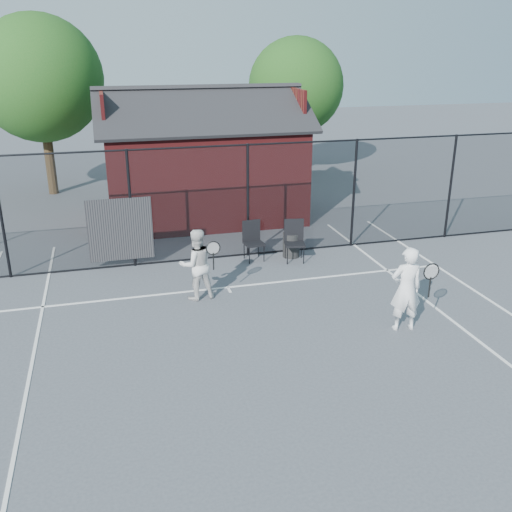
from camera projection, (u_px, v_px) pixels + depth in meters
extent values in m
plane|color=#474B51|center=(262.00, 350.00, 10.64)|extent=(80.00, 80.00, 0.00)
cube|color=white|center=(228.00, 287.00, 13.35)|extent=(11.00, 0.06, 0.01)
cube|color=white|center=(13.00, 459.00, 7.83)|extent=(0.06, 18.00, 0.01)
cube|color=white|center=(229.00, 290.00, 13.22)|extent=(0.06, 0.30, 0.01)
cylinder|color=black|center=(1.00, 218.00, 13.43)|extent=(0.07, 0.07, 3.00)
cylinder|color=black|center=(131.00, 209.00, 14.16)|extent=(0.07, 0.07, 3.00)
cylinder|color=black|center=(248.00, 201.00, 14.88)|extent=(0.07, 0.07, 3.00)
cylinder|color=black|center=(354.00, 194.00, 15.61)|extent=(0.07, 0.07, 3.00)
cylinder|color=black|center=(450.00, 187.00, 16.34)|extent=(0.07, 0.07, 3.00)
cylinder|color=black|center=(209.00, 147.00, 14.13)|extent=(22.00, 0.04, 0.04)
cylinder|color=black|center=(212.00, 257.00, 15.16)|extent=(22.00, 0.04, 0.04)
cube|color=black|center=(210.00, 204.00, 14.64)|extent=(22.00, 3.00, 0.01)
cube|color=black|center=(120.00, 230.00, 14.24)|extent=(1.60, 0.04, 1.60)
cube|color=maroon|center=(202.00, 171.00, 18.38)|extent=(6.00, 4.00, 3.00)
cube|color=black|center=(206.00, 110.00, 16.77)|extent=(6.50, 2.36, 1.32)
cube|color=black|center=(195.00, 104.00, 18.58)|extent=(6.50, 2.36, 1.32)
cube|color=maroon|center=(102.00, 109.00, 16.96)|extent=(0.10, 2.80, 1.06)
cube|color=maroon|center=(291.00, 104.00, 18.39)|extent=(0.10, 2.80, 1.06)
cylinder|color=#342514|center=(50.00, 161.00, 21.33)|extent=(0.36, 0.36, 2.52)
sphere|color=#1A4F16|center=(40.00, 79.00, 20.30)|extent=(4.48, 4.48, 4.48)
cylinder|color=#342514|center=(295.00, 148.00, 24.71)|extent=(0.36, 0.36, 2.23)
sphere|color=#1A4F16|center=(296.00, 86.00, 23.80)|extent=(3.97, 3.97, 3.97)
imported|color=white|center=(406.00, 289.00, 11.13)|extent=(0.67, 0.48, 1.73)
torus|color=black|center=(431.00, 272.00, 10.72)|extent=(0.34, 0.03, 0.34)
cylinder|color=black|center=(430.00, 287.00, 10.83)|extent=(0.03, 0.03, 0.42)
imported|color=silver|center=(196.00, 264.00, 12.53)|extent=(0.86, 0.72, 1.61)
torus|color=black|center=(213.00, 248.00, 12.16)|extent=(0.32, 0.03, 0.32)
cylinder|color=black|center=(213.00, 261.00, 12.26)|extent=(0.03, 0.03, 0.39)
cube|color=black|center=(254.00, 242.00, 14.88)|extent=(0.54, 0.55, 1.02)
cube|color=black|center=(295.00, 242.00, 14.79)|extent=(0.60, 0.62, 1.06)
cylinder|color=#242424|center=(291.00, 245.00, 15.20)|extent=(0.54, 0.54, 0.66)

